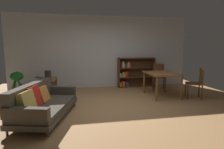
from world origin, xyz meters
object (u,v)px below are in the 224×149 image
object	(u,v)px
bookshelf	(133,72)
desk_speaker	(48,76)
dining_chair_far	(159,75)
dining_table	(162,75)
potted_floor_plant	(17,82)
dining_chair_near	(197,82)
fabric_couch	(42,103)
open_laptop	(44,78)
media_console	(48,88)

from	to	relation	value
bookshelf	desk_speaker	bearing A→B (deg)	-157.31
dining_chair_far	dining_table	bearing A→B (deg)	-109.67
potted_floor_plant	dining_chair_near	size ratio (longest dim) A/B	0.90
fabric_couch	open_laptop	world-z (taller)	fabric_couch
fabric_couch	media_console	world-z (taller)	fabric_couch
desk_speaker	dining_chair_far	bearing A→B (deg)	8.81
media_console	dining_table	size ratio (longest dim) A/B	0.91
open_laptop	dining_table	distance (m)	3.69
dining_chair_far	bookshelf	distance (m)	1.01
desk_speaker	dining_table	distance (m)	3.44
fabric_couch	dining_chair_far	xyz separation A→B (m)	(3.68, 2.15, 0.20)
potted_floor_plant	dining_chair_far	size ratio (longest dim) A/B	0.87
potted_floor_plant	fabric_couch	bearing A→B (deg)	-61.38
desk_speaker	dining_chair_near	world-z (taller)	dining_chair_near
open_laptop	desk_speaker	world-z (taller)	desk_speaker
open_laptop	potted_floor_plant	world-z (taller)	potted_floor_plant
dining_chair_near	bookshelf	bearing A→B (deg)	123.95
dining_chair_far	media_console	bearing A→B (deg)	-175.15
dining_chair_near	fabric_couch	bearing A→B (deg)	-169.32
fabric_couch	dining_chair_far	size ratio (longest dim) A/B	2.16
media_console	potted_floor_plant	xyz separation A→B (m)	(-0.89, 0.07, 0.20)
fabric_couch	media_console	xyz separation A→B (m)	(-0.14, 1.82, -0.07)
fabric_couch	potted_floor_plant	size ratio (longest dim) A/B	2.48
dining_chair_far	bookshelf	bearing A→B (deg)	138.25
open_laptop	dining_table	xyz separation A→B (m)	(3.61, -0.73, 0.09)
dining_table	bookshelf	world-z (taller)	bookshelf
dining_table	dining_chair_near	world-z (taller)	dining_chair_near
open_laptop	bookshelf	size ratio (longest dim) A/B	0.33
fabric_couch	dining_chair_near	world-z (taller)	dining_chair_near
desk_speaker	bookshelf	world-z (taller)	bookshelf
fabric_couch	dining_table	xyz separation A→B (m)	(3.35, 1.21, 0.33)
fabric_couch	dining_table	distance (m)	3.58
dining_chair_far	open_laptop	bearing A→B (deg)	-177.05
desk_speaker	dining_table	bearing A→B (deg)	-5.88
dining_chair_near	dining_chair_far	xyz separation A→B (m)	(-0.60, 1.34, 0.03)
open_laptop	bookshelf	bearing A→B (deg)	15.37
bookshelf	media_console	bearing A→B (deg)	-161.97
media_console	bookshelf	xyz separation A→B (m)	(3.07, 1.00, 0.29)
dining_chair_near	desk_speaker	bearing A→B (deg)	170.16
media_console	dining_table	xyz separation A→B (m)	(3.49, -0.61, 0.40)
dining_table	dining_chair_far	xyz separation A→B (m)	(0.33, 0.93, -0.14)
dining_chair_far	bookshelf	xyz separation A→B (m)	(-0.75, 0.67, 0.03)
dining_table	potted_floor_plant	bearing A→B (deg)	171.23
fabric_couch	bookshelf	size ratio (longest dim) A/B	1.39
media_console	dining_chair_near	bearing A→B (deg)	-12.91
bookshelf	dining_chair_far	bearing A→B (deg)	-41.75
desk_speaker	dining_table	size ratio (longest dim) A/B	0.27
open_laptop	dining_table	world-z (taller)	dining_table
media_console	dining_chair_near	distance (m)	4.54
media_console	dining_chair_near	size ratio (longest dim) A/B	1.11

